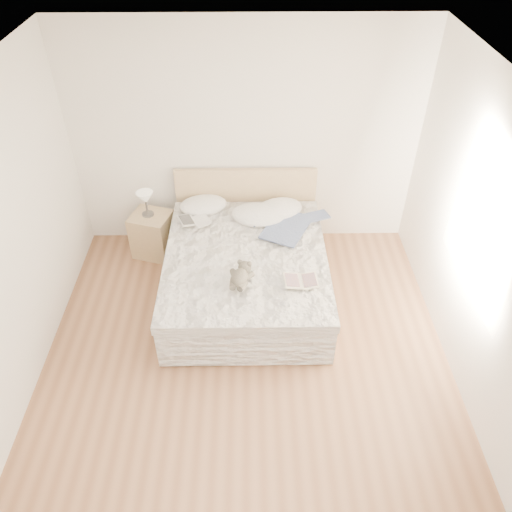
# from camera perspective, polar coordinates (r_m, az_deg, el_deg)

# --- Properties ---
(floor) EXTENTS (4.00, 4.50, 0.00)m
(floor) POSITION_cam_1_polar(r_m,az_deg,el_deg) (4.96, -1.10, -13.40)
(floor) COLOR brown
(floor) RESTS_ON ground
(ceiling) EXTENTS (4.00, 4.50, 0.00)m
(ceiling) POSITION_cam_1_polar(r_m,az_deg,el_deg) (3.23, -1.72, 16.66)
(ceiling) COLOR white
(ceiling) RESTS_ON ground
(wall_back) EXTENTS (4.00, 0.02, 2.70)m
(wall_back) POSITION_cam_1_polar(r_m,az_deg,el_deg) (5.84, -1.25, 13.13)
(wall_back) COLOR white
(wall_back) RESTS_ON ground
(wall_right) EXTENTS (0.02, 4.50, 2.70)m
(wall_right) POSITION_cam_1_polar(r_m,az_deg,el_deg) (4.41, 25.60, -1.21)
(wall_right) COLOR white
(wall_right) RESTS_ON ground
(window) EXTENTS (0.02, 1.30, 1.10)m
(window) POSITION_cam_1_polar(r_m,az_deg,el_deg) (4.56, 24.51, 2.21)
(window) COLOR white
(window) RESTS_ON wall_right
(bed) EXTENTS (1.72, 2.14, 1.00)m
(bed) POSITION_cam_1_polar(r_m,az_deg,el_deg) (5.55, -1.13, -1.57)
(bed) COLOR tan
(bed) RESTS_ON floor
(nightstand) EXTENTS (0.55, 0.52, 0.56)m
(nightstand) POSITION_cam_1_polar(r_m,az_deg,el_deg) (6.22, -11.70, 2.44)
(nightstand) COLOR tan
(nightstand) RESTS_ON floor
(table_lamp) EXTENTS (0.22, 0.22, 0.31)m
(table_lamp) POSITION_cam_1_polar(r_m,az_deg,el_deg) (5.95, -12.53, 6.39)
(table_lamp) COLOR #48443F
(table_lamp) RESTS_ON nightstand
(pillow_left) EXTENTS (0.63, 0.50, 0.17)m
(pillow_left) POSITION_cam_1_polar(r_m,az_deg,el_deg) (6.00, -6.04, 5.81)
(pillow_left) COLOR white
(pillow_left) RESTS_ON bed
(pillow_middle) EXTENTS (0.67, 0.52, 0.18)m
(pillow_middle) POSITION_cam_1_polar(r_m,az_deg,el_deg) (5.80, 0.23, 4.72)
(pillow_middle) COLOR white
(pillow_middle) RESTS_ON bed
(pillow_right) EXTENTS (0.70, 0.61, 0.18)m
(pillow_right) POSITION_cam_1_polar(r_m,az_deg,el_deg) (5.90, 2.56, 5.36)
(pillow_right) COLOR white
(pillow_right) RESTS_ON bed
(blouse) EXTENTS (0.92, 0.94, 0.03)m
(blouse) POSITION_cam_1_polar(r_m,az_deg,el_deg) (5.63, 3.52, 3.31)
(blouse) COLOR #3C496D
(blouse) RESTS_ON bed
(photo_book) EXTENTS (0.42, 0.37, 0.03)m
(photo_book) POSITION_cam_1_polar(r_m,az_deg,el_deg) (5.76, -7.09, 4.01)
(photo_book) COLOR silver
(photo_book) RESTS_ON bed
(childrens_book) EXTENTS (0.36, 0.26, 0.02)m
(childrens_book) POSITION_cam_1_polar(r_m,az_deg,el_deg) (4.95, 5.13, -2.88)
(childrens_book) COLOR #FBEECD
(childrens_book) RESTS_ON bed
(teddy_bear) EXTENTS (0.29, 0.35, 0.16)m
(teddy_bear) POSITION_cam_1_polar(r_m,az_deg,el_deg) (4.89, -1.92, -3.01)
(teddy_bear) COLOR #564F43
(teddy_bear) RESTS_ON bed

